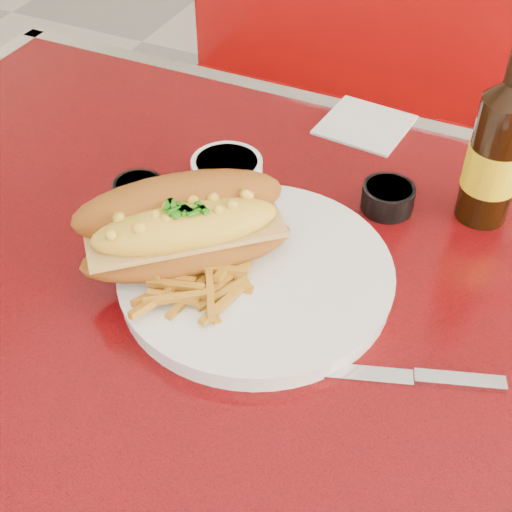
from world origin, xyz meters
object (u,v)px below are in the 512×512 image
at_px(booth_bench_far, 399,209).
at_px(fork, 258,309).
at_px(knife, 402,376).
at_px(beer_bottle, 497,149).
at_px(sauce_cup_right, 388,197).
at_px(dinner_plate, 256,275).
at_px(mac_hoagie, 184,226).
at_px(sauce_cup_left, 139,192).
at_px(gravy_ramekin, 227,176).
at_px(diner_table, 246,376).

height_order(booth_bench_far, fork, booth_bench_far).
xyz_separation_m(fork, knife, (0.16, -0.01, -0.02)).
bearing_deg(beer_bottle, sauce_cup_right, -161.32).
distance_m(beer_bottle, knife, 0.30).
bearing_deg(dinner_plate, knife, -17.86).
bearing_deg(knife, dinner_plate, 143.51).
xyz_separation_m(mac_hoagie, sauce_cup_left, (-0.11, 0.08, -0.05)).
height_order(booth_bench_far, sauce_cup_right, booth_bench_far).
bearing_deg(mac_hoagie, gravy_ramekin, 58.03).
bearing_deg(fork, mac_hoagie, 69.59).
xyz_separation_m(diner_table, mac_hoagie, (-0.07, -0.01, 0.23)).
bearing_deg(knife, beer_bottle, 68.46).
height_order(fork, knife, fork).
bearing_deg(diner_table, mac_hoagie, -175.12).
distance_m(mac_hoagie, beer_bottle, 0.36).
xyz_separation_m(booth_bench_far, knife, (0.19, -0.86, 0.49)).
xyz_separation_m(mac_hoagie, sauce_cup_right, (0.17, 0.20, -0.05)).
xyz_separation_m(mac_hoagie, beer_bottle, (0.28, 0.24, 0.03)).
bearing_deg(mac_hoagie, beer_bottle, -0.33).
bearing_deg(knife, diner_table, 146.66).
distance_m(dinner_plate, beer_bottle, 0.31).
bearing_deg(gravy_ramekin, booth_bench_far, 82.23).
bearing_deg(mac_hoagie, sauce_cup_right, 9.02).
bearing_deg(knife, sauce_cup_left, 142.80).
bearing_deg(dinner_plate, fork, -62.79).
bearing_deg(beer_bottle, fork, -121.65).
distance_m(diner_table, knife, 0.26).
xyz_separation_m(diner_table, beer_bottle, (0.21, 0.23, 0.26)).
relative_size(dinner_plate, mac_hoagie, 1.57).
bearing_deg(sauce_cup_right, knife, -69.32).
xyz_separation_m(dinner_plate, sauce_cup_left, (-0.19, 0.07, 0.01)).
relative_size(sauce_cup_left, beer_bottle, 0.31).
xyz_separation_m(gravy_ramekin, knife, (0.28, -0.19, -0.02)).
xyz_separation_m(booth_bench_far, gravy_ramekin, (-0.09, -0.67, 0.51)).
relative_size(booth_bench_far, dinner_plate, 3.10).
xyz_separation_m(diner_table, gravy_ramekin, (-0.09, 0.14, 0.19)).
bearing_deg(knife, sauce_cup_right, 92.06).
bearing_deg(diner_table, knife, -14.72).
relative_size(mac_hoagie, sauce_cup_left, 3.13).
bearing_deg(sauce_cup_left, mac_hoagie, -35.58).
bearing_deg(booth_bench_far, mac_hoagie, -94.76).
bearing_deg(sauce_cup_right, beer_bottle, 18.68).
relative_size(booth_bench_far, fork, 8.66).
height_order(fork, beer_bottle, beer_bottle).
distance_m(booth_bench_far, dinner_plate, 0.94).
bearing_deg(beer_bottle, dinner_plate, -131.48).
xyz_separation_m(fork, beer_bottle, (0.17, 0.28, 0.07)).
relative_size(mac_hoagie, knife, 1.07).
bearing_deg(sauce_cup_right, gravy_ramekin, -163.83).
relative_size(diner_table, sauce_cup_right, 16.02).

